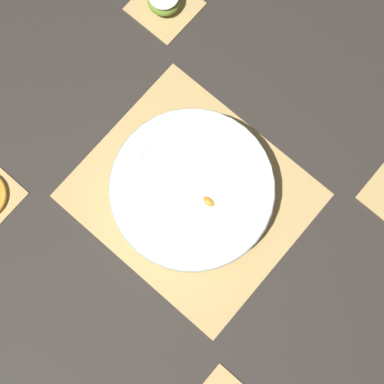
# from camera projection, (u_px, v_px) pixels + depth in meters

# --- Properties ---
(ground_plane) EXTENTS (6.00, 6.00, 0.00)m
(ground_plane) POSITION_uv_depth(u_px,v_px,m) (192.00, 195.00, 1.02)
(ground_plane) COLOR #2D2823
(bamboo_mat_center) EXTENTS (0.41, 0.36, 0.01)m
(bamboo_mat_center) POSITION_uv_depth(u_px,v_px,m) (192.00, 195.00, 1.02)
(bamboo_mat_center) COLOR tan
(bamboo_mat_center) RESTS_ON ground_plane
(coaster_mat_near_right) EXTENTS (0.12, 0.12, 0.01)m
(coaster_mat_near_right) POSITION_uv_depth(u_px,v_px,m) (165.00, 6.00, 1.09)
(coaster_mat_near_right) COLOR tan
(coaster_mat_near_right) RESTS_ON ground_plane
(fruit_salad_bowl) EXTENTS (0.30, 0.30, 0.08)m
(fruit_salad_bowl) POSITION_uv_depth(u_px,v_px,m) (192.00, 191.00, 0.98)
(fruit_salad_bowl) COLOR silver
(fruit_salad_bowl) RESTS_ON bamboo_mat_center
(apple_half) EXTENTS (0.07, 0.07, 0.04)m
(apple_half) POSITION_uv_depth(u_px,v_px,m) (164.00, 0.00, 1.07)
(apple_half) COLOR #7FAD38
(apple_half) RESTS_ON coaster_mat_near_right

